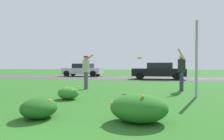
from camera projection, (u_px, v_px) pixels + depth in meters
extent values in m
plane|color=#26601E|center=(129.00, 88.00, 10.33)|extent=(120.00, 120.00, 0.00)
cube|color=#424244|center=(141.00, 78.00, 19.15)|extent=(120.00, 7.63, 0.01)
cube|color=yellow|center=(141.00, 78.00, 19.15)|extent=(120.00, 0.16, 0.00)
ellipsoid|color=#337F2D|center=(68.00, 93.00, 6.71)|extent=(0.74, 0.61, 0.42)
sphere|color=gold|center=(74.00, 91.00, 6.65)|extent=(0.07, 0.07, 0.07)
sphere|color=gold|center=(63.00, 89.00, 6.81)|extent=(0.06, 0.06, 0.06)
sphere|color=gold|center=(65.00, 90.00, 6.50)|extent=(0.05, 0.05, 0.05)
sphere|color=gold|center=(64.00, 86.00, 6.96)|extent=(0.05, 0.05, 0.05)
sphere|color=gold|center=(68.00, 91.00, 6.49)|extent=(0.05, 0.05, 0.05)
sphere|color=gold|center=(78.00, 87.00, 6.64)|extent=(0.07, 0.07, 0.07)
sphere|color=gold|center=(66.00, 88.00, 6.82)|extent=(0.06, 0.06, 0.06)
ellipsoid|color=#23661E|center=(139.00, 108.00, 3.97)|extent=(1.17, 0.96, 0.58)
sphere|color=orange|center=(135.00, 98.00, 4.36)|extent=(0.07, 0.07, 0.07)
sphere|color=orange|center=(146.00, 103.00, 3.72)|extent=(0.06, 0.06, 0.06)
sphere|color=orange|center=(143.00, 96.00, 3.72)|extent=(0.06, 0.06, 0.06)
sphere|color=orange|center=(112.00, 103.00, 3.96)|extent=(0.06, 0.06, 0.06)
sphere|color=orange|center=(124.00, 100.00, 4.27)|extent=(0.05, 0.05, 0.05)
ellipsoid|color=#1E5619|center=(39.00, 108.00, 4.26)|extent=(0.76, 0.84, 0.45)
sphere|color=gold|center=(46.00, 106.00, 4.22)|extent=(0.06, 0.06, 0.06)
sphere|color=gold|center=(50.00, 101.00, 4.22)|extent=(0.07, 0.07, 0.07)
sphere|color=gold|center=(46.00, 103.00, 4.33)|extent=(0.09, 0.09, 0.09)
sphere|color=gold|center=(25.00, 108.00, 4.08)|extent=(0.06, 0.06, 0.06)
sphere|color=gold|center=(45.00, 101.00, 4.27)|extent=(0.07, 0.07, 0.07)
cube|color=#93969B|center=(196.00, 59.00, 7.16)|extent=(0.07, 0.10, 2.82)
cylinder|color=#B2B2B7|center=(86.00, 66.00, 9.62)|extent=(0.34, 0.34, 0.60)
sphere|color=tan|center=(86.00, 58.00, 9.61)|extent=(0.21, 0.21, 0.21)
cylinder|color=#4C4742|center=(86.00, 81.00, 9.72)|extent=(0.14, 0.14, 0.85)
cylinder|color=#4C4742|center=(86.00, 81.00, 9.55)|extent=(0.14, 0.14, 0.85)
cylinder|color=tan|center=(89.00, 58.00, 9.80)|extent=(0.52, 0.13, 0.40)
cylinder|color=tan|center=(85.00, 67.00, 9.42)|extent=(0.12, 0.10, 0.57)
cylinder|color=red|center=(86.00, 57.00, 9.61)|extent=(0.22, 0.22, 0.07)
cylinder|color=red|center=(88.00, 57.00, 9.60)|extent=(0.15, 0.15, 0.02)
cylinder|color=#232328|center=(182.00, 66.00, 9.01)|extent=(0.34, 0.34, 0.61)
sphere|color=tan|center=(182.00, 57.00, 9.00)|extent=(0.21, 0.21, 0.21)
cylinder|color=navy|center=(182.00, 82.00, 8.94)|extent=(0.14, 0.14, 0.86)
cylinder|color=navy|center=(181.00, 81.00, 9.11)|extent=(0.14, 0.14, 0.86)
cylinder|color=tan|center=(181.00, 54.00, 8.81)|extent=(0.36, 0.12, 0.55)
cylinder|color=tan|center=(180.00, 66.00, 9.21)|extent=(0.12, 0.10, 0.58)
cylinder|color=#8CD133|center=(139.00, 58.00, 9.13)|extent=(0.24, 0.23, 0.10)
torus|color=#8CD133|center=(139.00, 58.00, 9.13)|extent=(0.24, 0.23, 0.10)
cube|color=black|center=(158.00, 72.00, 17.11)|extent=(4.50, 1.82, 0.66)
cube|color=black|center=(159.00, 66.00, 17.08)|extent=(2.10, 1.64, 0.52)
cylinder|color=black|center=(140.00, 76.00, 16.58)|extent=(0.66, 0.22, 0.66)
cylinder|color=black|center=(141.00, 75.00, 18.32)|extent=(0.66, 0.22, 0.66)
cylinder|color=black|center=(178.00, 76.00, 15.91)|extent=(0.66, 0.22, 0.66)
cylinder|color=black|center=(176.00, 75.00, 17.65)|extent=(0.66, 0.22, 0.66)
cube|color=#B7BABF|center=(82.00, 71.00, 22.28)|extent=(4.50, 1.82, 0.66)
cube|color=black|center=(83.00, 66.00, 22.25)|extent=(2.10, 1.64, 0.52)
cylinder|color=black|center=(67.00, 74.00, 21.76)|extent=(0.66, 0.22, 0.66)
cylinder|color=black|center=(73.00, 73.00, 23.50)|extent=(0.66, 0.22, 0.66)
cylinder|color=black|center=(93.00, 74.00, 21.09)|extent=(0.66, 0.22, 0.66)
cylinder|color=black|center=(98.00, 73.00, 22.82)|extent=(0.66, 0.22, 0.66)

